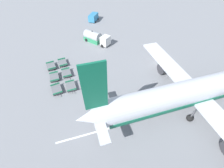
{
  "coord_description": "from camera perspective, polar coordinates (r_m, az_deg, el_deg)",
  "views": [
    {
      "loc": [
        23.31,
        -20.58,
        21.95
      ],
      "look_at": [
        4.63,
        -14.1,
        2.01
      ],
      "focal_mm": 24.0,
      "sensor_mm": 36.0,
      "label": 1
    }
  ],
  "objects": [
    {
      "name": "baggage_dolly_row_near_col_a",
      "position": [
        37.24,
        -22.16,
        6.31
      ],
      "size": [
        3.45,
        2.13,
        0.92
      ],
      "color": "slate",
      "rests_on": "ground_plane"
    },
    {
      "name": "stand_guidance_stripe",
      "position": [
        26.82,
        14.59,
        -11.96
      ],
      "size": [
        1.52,
        31.35,
        0.01
      ],
      "color": "white",
      "rests_on": "ground_plane"
    },
    {
      "name": "baggage_dolly_row_near_col_c",
      "position": [
        31.12,
        -20.32,
        -1.97
      ],
      "size": [
        3.46,
        2.14,
        0.92
      ],
      "color": "slate",
      "rests_on": "ground_plane"
    },
    {
      "name": "service_van",
      "position": [
        57.67,
        -7.1,
        23.91
      ],
      "size": [
        4.9,
        4.34,
        2.33
      ],
      "color": "teal",
      "rests_on": "ground_plane"
    },
    {
      "name": "baggage_dolly_row_mid_a_col_b",
      "position": [
        34.14,
        -16.9,
        4.0
      ],
      "size": [
        3.4,
        1.98,
        0.92
      ],
      "color": "slate",
      "rests_on": "ground_plane"
    },
    {
      "name": "airplane",
      "position": [
        29.29,
        30.95,
        -1.76
      ],
      "size": [
        33.56,
        42.77,
        12.96
      ],
      "color": "silver",
      "rests_on": "ground_plane"
    },
    {
      "name": "baggage_dolly_row_near_col_b",
      "position": [
        33.97,
        -21.09,
        2.45
      ],
      "size": [
        3.38,
        1.93,
        0.92
      ],
      "color": "slate",
      "rests_on": "ground_plane"
    },
    {
      "name": "baggage_dolly_row_mid_a_col_c",
      "position": [
        30.88,
        -15.36,
        -0.83
      ],
      "size": [
        3.39,
        1.95,
        0.92
      ],
      "color": "slate",
      "rests_on": "ground_plane"
    },
    {
      "name": "ground_plane",
      "position": [
        38.06,
        18.24,
        7.51
      ],
      "size": [
        500.0,
        500.0,
        0.0
      ],
      "primitive_type": "plane",
      "color": "gray"
    },
    {
      "name": "baggage_dolly_row_mid_a_col_a",
      "position": [
        37.39,
        -18.29,
        7.69
      ],
      "size": [
        3.43,
        2.04,
        0.92
      ],
      "color": "slate",
      "rests_on": "ground_plane"
    },
    {
      "name": "fuel_tanker_primary",
      "position": [
        44.13,
        -6.35,
        17.12
      ],
      "size": [
        7.85,
        6.67,
        3.13
      ],
      "color": "white",
      "rests_on": "ground_plane"
    }
  ]
}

